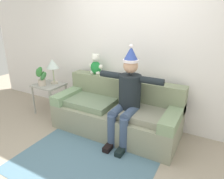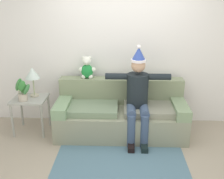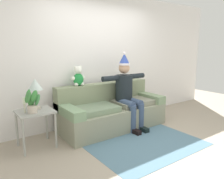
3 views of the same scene
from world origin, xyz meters
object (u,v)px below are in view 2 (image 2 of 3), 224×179
object	(u,v)px
potted_plant	(22,90)
couch	(121,113)
side_table	(30,104)
table_lamp	(32,74)
person_seated	(137,94)
teddy_bear	(87,68)
candle_tall	(18,90)

from	to	relation	value
potted_plant	couch	bearing A→B (deg)	5.73
side_table	table_lamp	bearing A→B (deg)	59.44
person_seated	table_lamp	bearing A→B (deg)	172.63
teddy_bear	table_lamp	world-z (taller)	teddy_bear
side_table	potted_plant	distance (m)	0.31
table_lamp	candle_tall	world-z (taller)	table_lamp
side_table	candle_tall	world-z (taller)	candle_tall
couch	candle_tall	distance (m)	1.71
person_seated	teddy_bear	world-z (taller)	person_seated
couch	side_table	world-z (taller)	couch
teddy_bear	candle_tall	world-z (taller)	teddy_bear
person_seated	table_lamp	size ratio (longest dim) A/B	3.05
table_lamp	potted_plant	bearing A→B (deg)	-119.72
couch	table_lamp	xyz separation A→B (m)	(-1.45, 0.05, 0.65)
teddy_bear	side_table	distance (m)	1.11
potted_plant	candle_tall	bearing A→B (deg)	135.17
teddy_bear	potted_plant	world-z (taller)	teddy_bear
couch	candle_tall	xyz separation A→B (m)	(-1.66, -0.07, 0.43)
couch	side_table	xyz separation A→B (m)	(-1.50, -0.05, 0.17)
side_table	teddy_bear	bearing A→B (deg)	18.11
candle_tall	potted_plant	bearing A→B (deg)	-44.83
candle_tall	couch	bearing A→B (deg)	2.27
teddy_bear	potted_plant	xyz separation A→B (m)	(-0.99, -0.41, -0.25)
couch	table_lamp	size ratio (longest dim) A/B	4.27
table_lamp	potted_plant	world-z (taller)	table_lamp
couch	teddy_bear	bearing A→B (deg)	156.04
couch	potted_plant	bearing A→B (deg)	-174.27
person_seated	teddy_bear	bearing A→B (deg)	153.03
couch	teddy_bear	xyz separation A→B (m)	(-0.58, 0.26, 0.70)
table_lamp	teddy_bear	bearing A→B (deg)	13.32
couch	teddy_bear	distance (m)	0.95
person_seated	table_lamp	world-z (taller)	person_seated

